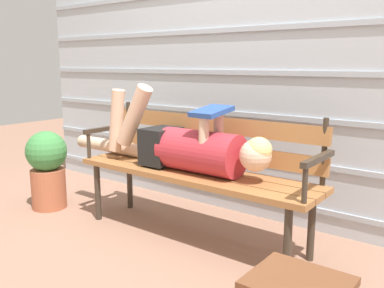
# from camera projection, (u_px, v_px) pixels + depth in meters

# --- Properties ---
(ground_plane) EXTENTS (12.00, 12.00, 0.00)m
(ground_plane) POSITION_uv_depth(u_px,v_px,m) (186.00, 240.00, 2.76)
(ground_plane) COLOR #936B56
(house_siding) EXTENTS (4.47, 0.08, 2.48)m
(house_siding) POSITION_uv_depth(u_px,v_px,m) (245.00, 51.00, 3.08)
(house_siding) COLOR #B2BCC6
(house_siding) RESTS_ON ground
(park_bench) EXTENTS (1.73, 0.44, 0.85)m
(park_bench) POSITION_uv_depth(u_px,v_px,m) (198.00, 163.00, 2.77)
(park_bench) COLOR #9E6638
(park_bench) RESTS_ON ground
(reclining_person) EXTENTS (1.77, 0.27, 0.56)m
(reclining_person) POSITION_uv_depth(u_px,v_px,m) (183.00, 146.00, 2.74)
(reclining_person) COLOR #B72D38
(potted_plant) EXTENTS (0.32, 0.32, 0.63)m
(potted_plant) POSITION_uv_depth(u_px,v_px,m) (47.00, 167.00, 3.33)
(potted_plant) COLOR #AD5B3D
(potted_plant) RESTS_ON ground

